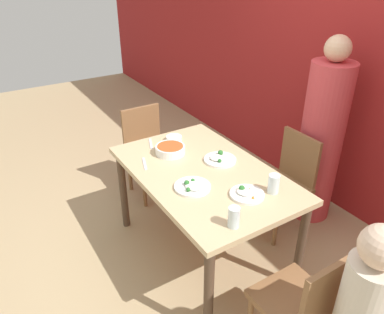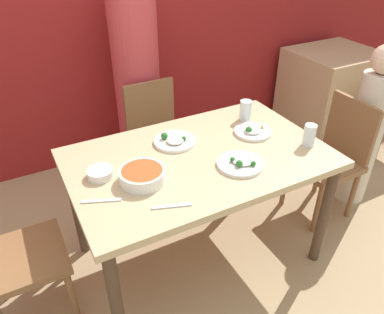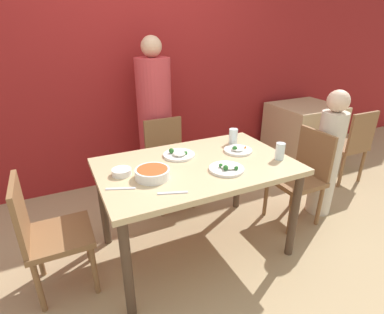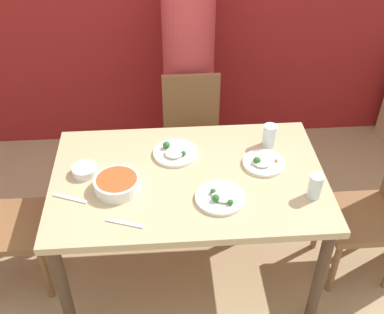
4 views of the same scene
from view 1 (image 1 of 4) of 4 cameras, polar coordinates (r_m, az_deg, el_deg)
ground_plane at (r=3.09m, az=1.55°, el=-14.19°), size 10.00×10.00×0.00m
wall_back at (r=3.39m, az=23.55°, el=13.61°), size 10.00×0.06×2.70m
dining_table at (r=2.68m, az=1.74°, el=-3.72°), size 1.39×0.87×0.75m
chair_adult_spot at (r=3.18m, az=14.17°, el=-3.43°), size 0.40×0.40×0.84m
chair_child_spot at (r=2.23m, az=16.84°, el=-20.62°), size 0.40×0.40×0.84m
chair_empty_left at (r=3.59m, az=-6.76°, el=1.25°), size 0.40×0.40×0.84m
person_adult at (r=3.29m, az=19.03°, el=2.36°), size 0.35×0.35×1.58m
bowl_curry at (r=2.85m, az=-3.33°, el=1.15°), size 0.23×0.23×0.06m
plate_rice_adult at (r=2.40m, az=8.27°, el=-5.54°), size 0.22×0.22×0.06m
plate_rice_child at (r=2.76m, az=4.20°, el=-0.31°), size 0.24×0.24×0.06m
plate_noodles at (r=2.44m, az=0.09°, el=-4.49°), size 0.24×0.24×0.05m
bowl_rice_small at (r=3.04m, az=-2.76°, el=2.84°), size 0.13×0.13×0.04m
glass_water_tall at (r=2.11m, az=6.40°, el=-9.10°), size 0.07×0.07×0.13m
glass_water_short at (r=2.43m, az=12.33°, el=-4.02°), size 0.07×0.07×0.13m
fork_steel at (r=3.02m, az=-6.30°, el=2.04°), size 0.17×0.09×0.01m
spoon_steel at (r=2.74m, az=-7.24°, el=-1.01°), size 0.18×0.08×0.01m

